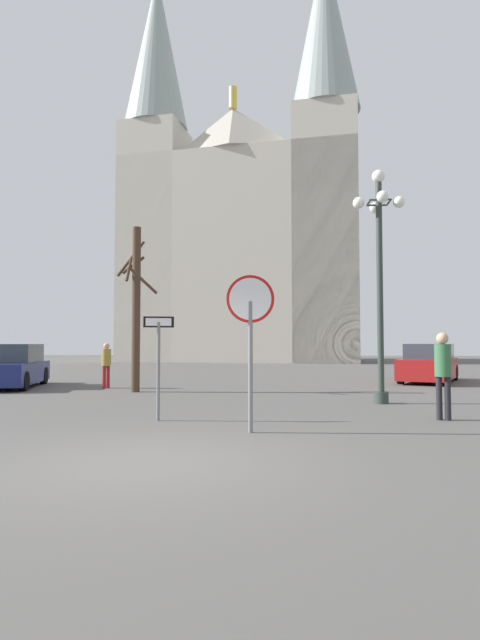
{
  "coord_description": "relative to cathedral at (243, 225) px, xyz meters",
  "views": [
    {
      "loc": [
        1.74,
        -6.41,
        1.53
      ],
      "look_at": [
        -0.52,
        19.62,
        2.77
      ],
      "focal_mm": 28.18,
      "sensor_mm": 36.0,
      "label": 1
    }
  ],
  "objects": [
    {
      "name": "ground_plane",
      "position": [
        1.9,
        -38.17,
        -12.21
      ],
      "size": [
        120.0,
        120.0,
        0.0
      ],
      "primitive_type": "plane",
      "color": "#514F4C"
    },
    {
      "name": "cathedral",
      "position": [
        0.0,
        0.0,
        0.0
      ],
      "size": [
        21.78,
        14.17,
        36.34
      ],
      "color": "#BCB5A5",
      "rests_on": "ground"
    },
    {
      "name": "stop_sign",
      "position": [
        3.06,
        -35.88,
        -10.28
      ],
      "size": [
        0.84,
        0.12,
        2.73
      ],
      "color": "slate",
      "rests_on": "ground"
    },
    {
      "name": "one_way_arrow_sign",
      "position": [
        1.14,
        -34.7,
        -10.91
      ],
      "size": [
        0.6,
        0.17,
        2.08
      ],
      "color": "slate",
      "rests_on": "ground"
    },
    {
      "name": "street_lamp",
      "position": [
        6.13,
        -31.36,
        -8.5
      ],
      "size": [
        1.34,
        1.34,
        6.09
      ],
      "color": "#2D3833",
      "rests_on": "ground"
    },
    {
      "name": "bare_tree",
      "position": [
        -1.09,
        -28.87,
        -9.44
      ],
      "size": [
        1.42,
        1.43,
        5.3
      ],
      "color": "#473323",
      "rests_on": "ground"
    },
    {
      "name": "parked_car_near_navy",
      "position": [
        -5.93,
        -27.6,
        -11.51
      ],
      "size": [
        2.77,
        4.56,
        1.52
      ],
      "color": "navy",
      "rests_on": "ground"
    },
    {
      "name": "parked_car_far_red",
      "position": [
        9.47,
        -23.74,
        -11.5
      ],
      "size": [
        3.47,
        4.93,
        1.53
      ],
      "color": "maroon",
      "rests_on": "ground"
    },
    {
      "name": "pedestrian_walking",
      "position": [
        -2.49,
        -27.63,
        -11.28
      ],
      "size": [
        0.32,
        0.32,
        1.56
      ],
      "color": "maroon",
      "rests_on": "ground"
    },
    {
      "name": "pedestrian_standing",
      "position": [
        6.83,
        -34.14,
        -11.14
      ],
      "size": [
        0.32,
        0.32,
        1.76
      ],
      "color": "black",
      "rests_on": "ground"
    }
  ]
}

